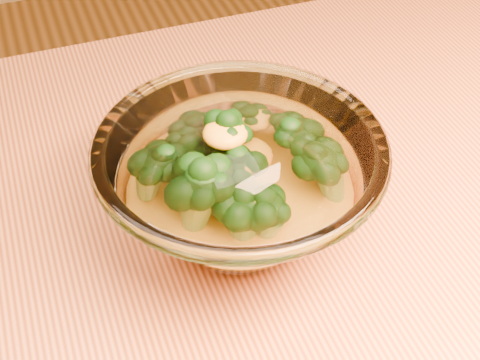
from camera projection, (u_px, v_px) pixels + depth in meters
name	position (u px, v px, depth m)	size (l,w,h in m)	color
table	(352.00, 359.00, 0.56)	(1.20, 0.80, 0.75)	#D3783F
glass_bowl	(240.00, 185.00, 0.49)	(0.21, 0.21, 0.09)	white
cheese_sauce	(240.00, 203.00, 0.51)	(0.12, 0.12, 0.03)	orange
broccoli_heap	(234.00, 170.00, 0.48)	(0.15, 0.13, 0.07)	black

